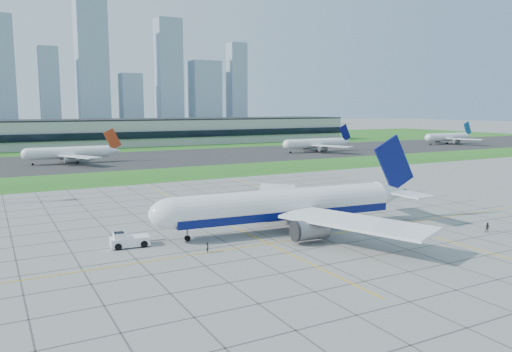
{
  "coord_description": "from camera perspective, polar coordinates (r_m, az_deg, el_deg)",
  "views": [
    {
      "loc": [
        -50.78,
        -72.82,
        22.82
      ],
      "look_at": [
        3.75,
        27.71,
        7.0
      ],
      "focal_mm": 35.0,
      "sensor_mm": 36.0,
      "label": 1
    }
  ],
  "objects": [
    {
      "name": "ground",
      "position": [
        91.66,
        6.25,
        -6.59
      ],
      "size": [
        1400.0,
        1400.0,
        0.0
      ],
      "primitive_type": "plane",
      "color": "gray",
      "rests_on": "ground"
    },
    {
      "name": "grass_median",
      "position": [
        172.07,
        -11.05,
        0.11
      ],
      "size": [
        700.0,
        35.0,
        0.04
      ],
      "primitive_type": "cube",
      "color": "#20621C",
      "rests_on": "ground"
    },
    {
      "name": "asphalt_taxiway",
      "position": [
        224.82,
        -15.28,
        1.78
      ],
      "size": [
        700.0,
        75.0,
        0.04
      ],
      "primitive_type": "cube",
      "color": "#383838",
      "rests_on": "ground"
    },
    {
      "name": "grass_far",
      "position": [
        332.51,
        -19.66,
        3.48
      ],
      "size": [
        700.0,
        145.0,
        0.04
      ],
      "primitive_type": "cube",
      "color": "#20621C",
      "rests_on": "ground"
    },
    {
      "name": "apron_markings",
      "position": [
        100.91,
        2.86,
        -5.19
      ],
      "size": [
        120.0,
        130.0,
        0.03
      ],
      "color": "#474744",
      "rests_on": "ground"
    },
    {
      "name": "terminal",
      "position": [
        316.36,
        -11.81,
        5.0
      ],
      "size": [
        260.0,
        43.0,
        15.8
      ],
      "color": "#B7B7B2",
      "rests_on": "ground"
    },
    {
      "name": "city_skyline",
      "position": [
        595.42,
        -24.82,
        10.65
      ],
      "size": [
        523.0,
        32.4,
        160.0
      ],
      "color": "#859BAF",
      "rests_on": "ground"
    },
    {
      "name": "airliner",
      "position": [
        92.8,
        3.56,
        -3.38
      ],
      "size": [
        55.05,
        55.56,
        17.33
      ],
      "rotation": [
        0.0,
        0.0,
        -0.09
      ],
      "color": "white",
      "rests_on": "ground"
    },
    {
      "name": "pushback_tug",
      "position": [
        85.26,
        -14.44,
        -7.12
      ],
      "size": [
        9.22,
        3.68,
        2.54
      ],
      "rotation": [
        0.0,
        0.0,
        -0.09
      ],
      "color": "white",
      "rests_on": "ground"
    },
    {
      "name": "crew_near",
      "position": [
        79.83,
        -5.55,
        -8.14
      ],
      "size": [
        0.63,
        0.73,
        1.7
      ],
      "primitive_type": "imported",
      "rotation": [
        0.0,
        0.0,
        1.13
      ],
      "color": "black",
      "rests_on": "ground"
    },
    {
      "name": "crew_far",
      "position": [
        101.3,
        24.96,
        -5.35
      ],
      "size": [
        1.12,
        1.14,
        1.85
      ],
      "primitive_type": "imported",
      "rotation": [
        0.0,
        0.0,
        -0.85
      ],
      "color": "#2A281C",
      "rests_on": "ground"
    },
    {
      "name": "distant_jet_1",
      "position": [
        216.78,
        -20.4,
        2.53
      ],
      "size": [
        36.82,
        42.66,
        14.08
      ],
      "color": "white",
      "rests_on": "ground"
    },
    {
      "name": "distant_jet_2",
      "position": [
        257.73,
        6.91,
        3.74
      ],
      "size": [
        39.57,
        42.66,
        14.08
      ],
      "color": "white",
      "rests_on": "ground"
    },
    {
      "name": "distant_jet_3",
      "position": [
        332.59,
        21.09,
        4.19
      ],
      "size": [
        37.89,
        42.66,
        14.08
      ],
      "color": "white",
      "rests_on": "ground"
    }
  ]
}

